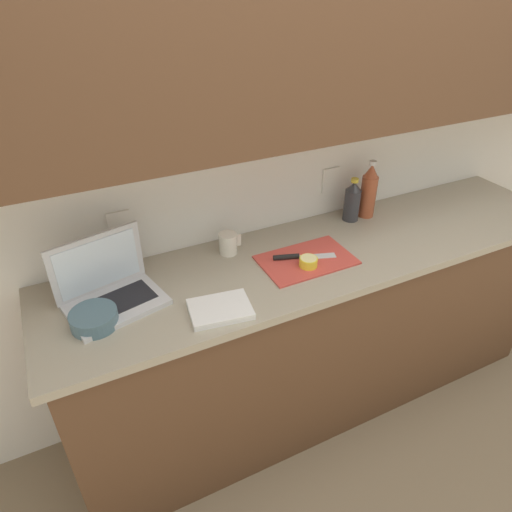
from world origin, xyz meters
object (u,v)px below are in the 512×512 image
object	(u,v)px
lemon_half_cut	(308,262)
measuring_cup	(228,243)
bottle_oil_tall	(352,201)
bowl_white	(94,319)
bottle_green_soda	(369,191)
knife	(294,257)
laptop	(109,288)
cutting_board	(306,260)

from	to	relation	value
lemon_half_cut	measuring_cup	world-z (taller)	measuring_cup
bottle_oil_tall	bowl_white	bearing A→B (deg)	-169.18
bottle_green_soda	knife	bearing A→B (deg)	-159.88
bottle_oil_tall	measuring_cup	distance (m)	0.66
bowl_white	measuring_cup	bearing A→B (deg)	20.41
measuring_cup	bowl_white	distance (m)	0.64
measuring_cup	bowl_white	bearing A→B (deg)	-159.59
laptop	cutting_board	xyz separation A→B (m)	(0.79, -0.09, -0.06)
laptop	cutting_board	distance (m)	0.80
measuring_cup	bottle_oil_tall	bearing A→B (deg)	1.40
laptop	bottle_green_soda	bearing A→B (deg)	-7.36
bowl_white	cutting_board	bearing A→B (deg)	1.37
measuring_cup	lemon_half_cut	bearing A→B (deg)	-44.88
bottle_oil_tall	cutting_board	bearing A→B (deg)	-150.28
laptop	measuring_cup	xyz separation A→B (m)	(0.52, 0.11, -0.01)
cutting_board	bowl_white	xyz separation A→B (m)	(-0.87, -0.02, 0.02)
bottle_oil_tall	measuring_cup	xyz separation A→B (m)	(-0.65, -0.02, -0.05)
knife	measuring_cup	distance (m)	0.29
bowl_white	knife	bearing A→B (deg)	3.37
cutting_board	bowl_white	bearing A→B (deg)	-178.63
lemon_half_cut	bottle_oil_tall	world-z (taller)	bottle_oil_tall
lemon_half_cut	bottle_green_soda	distance (m)	0.57
lemon_half_cut	bottle_green_soda	size ratio (longest dim) A/B	0.27
lemon_half_cut	laptop	bearing A→B (deg)	169.95
cutting_board	laptop	bearing A→B (deg)	173.43
laptop	bottle_oil_tall	size ratio (longest dim) A/B	1.80
lemon_half_cut	bowl_white	world-z (taller)	bowl_white
knife	bottle_green_soda	size ratio (longest dim) A/B	0.93
knife	lemon_half_cut	size ratio (longest dim) A/B	3.50
knife	bottle_oil_tall	distance (m)	0.48
laptop	bowl_white	xyz separation A→B (m)	(-0.08, -0.11, -0.03)
laptop	bottle_green_soda	xyz separation A→B (m)	(1.27, 0.13, 0.07)
bottle_green_soda	bottle_oil_tall	size ratio (longest dim) A/B	1.33
knife	bottle_oil_tall	size ratio (longest dim) A/B	1.23
lemon_half_cut	bottle_green_soda	world-z (taller)	bottle_green_soda
measuring_cup	bowl_white	size ratio (longest dim) A/B	0.60
bottle_green_soda	bowl_white	bearing A→B (deg)	-169.91
bottle_oil_tall	bowl_white	world-z (taller)	bottle_oil_tall
lemon_half_cut	measuring_cup	bearing A→B (deg)	135.12
lemon_half_cut	bottle_green_soda	bearing A→B (deg)	28.09
laptop	bottle_green_soda	size ratio (longest dim) A/B	1.36
laptop	bottle_green_soda	world-z (taller)	bottle_green_soda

